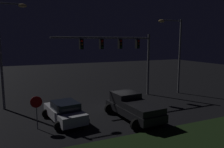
# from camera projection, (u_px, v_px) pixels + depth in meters

# --- Properties ---
(ground_plane) EXTENTS (80.00, 80.00, 0.00)m
(ground_plane) POSITION_uv_depth(u_px,v_px,m) (117.00, 108.00, 19.20)
(ground_plane) COLOR black
(grass_median) EXTENTS (21.98, 4.97, 0.10)m
(grass_median) POSITION_uv_depth(u_px,v_px,m) (180.00, 148.00, 11.97)
(grass_median) COLOR black
(grass_median) RESTS_ON ground_plane
(pickup_truck) EXTENTS (3.07, 5.50, 1.80)m
(pickup_truck) POSITION_uv_depth(u_px,v_px,m) (132.00, 105.00, 16.58)
(pickup_truck) COLOR black
(pickup_truck) RESTS_ON ground_plane
(car_sedan) EXTENTS (2.87, 4.60, 1.51)m
(car_sedan) POSITION_uv_depth(u_px,v_px,m) (65.00, 112.00, 15.93)
(car_sedan) COLOR silver
(car_sedan) RESTS_ON ground_plane
(traffic_signal_gantry) EXTENTS (10.32, 0.56, 6.50)m
(traffic_signal_gantry) POSITION_uv_depth(u_px,v_px,m) (120.00, 49.00, 22.14)
(traffic_signal_gantry) COLOR slate
(traffic_signal_gantry) RESTS_ON ground_plane
(street_lamp_left) EXTENTS (2.36, 0.44, 8.96)m
(street_lamp_left) POSITION_uv_depth(u_px,v_px,m) (5.00, 44.00, 18.29)
(street_lamp_left) COLOR slate
(street_lamp_left) RESTS_ON ground_plane
(street_lamp_right) EXTENTS (3.03, 0.44, 8.08)m
(street_lamp_right) POSITION_uv_depth(u_px,v_px,m) (175.00, 47.00, 23.94)
(street_lamp_right) COLOR slate
(street_lamp_right) RESTS_ON ground_plane
(stop_sign) EXTENTS (0.76, 0.08, 2.23)m
(stop_sign) POSITION_uv_depth(u_px,v_px,m) (36.00, 106.00, 14.40)
(stop_sign) COLOR slate
(stop_sign) RESTS_ON ground_plane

